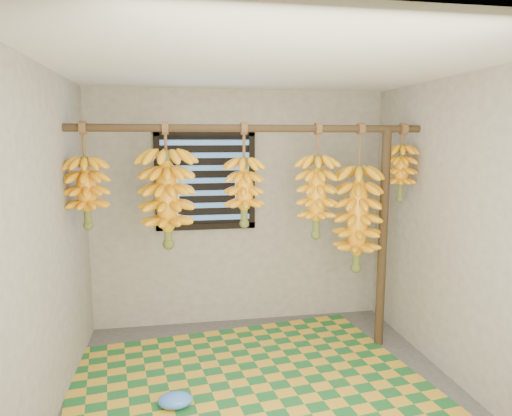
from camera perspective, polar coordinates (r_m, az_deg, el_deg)
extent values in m
cube|color=#444444|center=(3.70, 1.61, -22.58)|extent=(3.00, 3.00, 0.01)
cube|color=silver|center=(3.20, 1.80, 17.47)|extent=(3.00, 3.00, 0.01)
cube|color=gray|center=(4.70, -2.03, -0.08)|extent=(3.00, 0.01, 2.40)
cube|color=gray|center=(3.29, -24.98, -4.69)|extent=(0.01, 3.00, 2.40)
cube|color=gray|center=(3.84, 24.30, -2.84)|extent=(0.01, 3.00, 2.40)
cube|color=black|center=(4.61, -6.33, 3.45)|extent=(1.00, 0.04, 1.00)
cylinder|color=#422F1B|center=(3.85, -0.39, 9.93)|extent=(3.00, 0.06, 0.06)
cylinder|color=#422F1B|center=(4.32, 15.55, -3.88)|extent=(0.08, 0.08, 2.00)
cube|color=#1B5D2A|center=(3.81, -0.77, -21.37)|extent=(3.00, 2.53, 0.01)
ellipsoid|color=#3C73E1|center=(3.59, -10.06, -22.59)|extent=(0.26, 0.19, 0.10)
cylinder|color=brown|center=(3.86, -20.74, 7.70)|extent=(0.02, 0.02, 0.29)
cylinder|color=#4C5923|center=(3.88, -20.44, 2.11)|extent=(0.06, 0.06, 0.53)
cylinder|color=brown|center=(3.80, -11.25, 8.45)|extent=(0.02, 0.02, 0.24)
cylinder|color=#4C5923|center=(3.83, -11.04, 1.42)|extent=(0.07, 0.07, 0.76)
cylinder|color=brown|center=(3.84, -1.52, 8.13)|extent=(0.02, 0.02, 0.30)
cylinder|color=#4C5923|center=(3.86, -1.50, 2.30)|extent=(0.06, 0.06, 0.54)
cylinder|color=brown|center=(3.99, 7.71, 8.16)|extent=(0.02, 0.02, 0.29)
cylinder|color=#4C5923|center=(4.02, 7.58, 1.67)|extent=(0.06, 0.06, 0.68)
cylinder|color=brown|center=(4.12, 12.88, 7.31)|extent=(0.02, 0.02, 0.39)
cylinder|color=#4C5923|center=(4.18, 12.59, -1.14)|extent=(0.07, 0.07, 0.89)
cylinder|color=brown|center=(4.29, 17.89, 8.51)|extent=(0.02, 0.02, 0.19)
cylinder|color=#4C5923|center=(4.30, 17.70, 4.49)|extent=(0.05, 0.05, 0.47)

